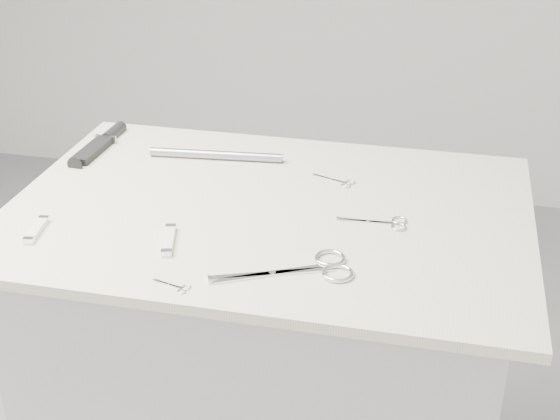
% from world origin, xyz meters
% --- Properties ---
extents(plinth, '(0.90, 0.60, 0.90)m').
position_xyz_m(plinth, '(0.00, 0.00, 0.45)').
color(plinth, '#B1B1AE').
rests_on(plinth, ground).
extents(display_board, '(1.00, 0.70, 0.02)m').
position_xyz_m(display_board, '(0.00, 0.00, 0.91)').
color(display_board, beige).
rests_on(display_board, plinth).
extents(large_shears, '(0.23, 0.15, 0.01)m').
position_xyz_m(large_shears, '(0.13, -0.20, 0.92)').
color(large_shears, silver).
rests_on(large_shears, display_board).
extents(embroidery_scissors_a, '(0.13, 0.06, 0.00)m').
position_xyz_m(embroidery_scissors_a, '(0.23, -0.02, 0.92)').
color(embroidery_scissors_a, silver).
rests_on(embroidery_scissors_a, display_board).
extents(embroidery_scissors_b, '(0.09, 0.05, 0.00)m').
position_xyz_m(embroidery_scissors_b, '(0.12, 0.14, 0.92)').
color(embroidery_scissors_b, silver).
rests_on(embroidery_scissors_b, display_board).
extents(tiny_scissors, '(0.07, 0.03, 0.00)m').
position_xyz_m(tiny_scissors, '(-0.08, -0.31, 0.92)').
color(tiny_scissors, silver).
rests_on(tiny_scissors, display_board).
extents(sheathed_knife, '(0.05, 0.22, 0.03)m').
position_xyz_m(sheathed_knife, '(-0.44, 0.21, 0.93)').
color(sheathed_knife, black).
rests_on(sheathed_knife, display_board).
extents(pocket_knife_a, '(0.05, 0.10, 0.01)m').
position_xyz_m(pocket_knife_a, '(-0.14, -0.17, 0.93)').
color(pocket_knife_a, white).
rests_on(pocket_knife_a, display_board).
extents(pocket_knife_b, '(0.03, 0.09, 0.01)m').
position_xyz_m(pocket_knife_b, '(-0.39, -0.19, 0.93)').
color(pocket_knife_b, white).
rests_on(pocket_knife_b, display_board).
extents(metal_rail, '(0.29, 0.05, 0.02)m').
position_xyz_m(metal_rail, '(-0.17, 0.20, 0.93)').
color(metal_rail, gray).
rests_on(metal_rail, display_board).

